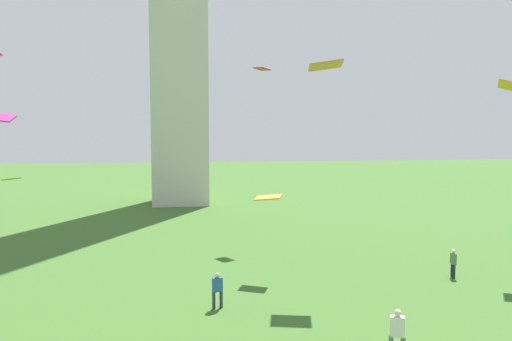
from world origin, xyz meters
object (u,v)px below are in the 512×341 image
Objects in this scene: kite_flying_4 at (326,65)px; kite_flying_6 at (262,69)px; kite_flying_3 at (268,197)px; person_3 at (217,288)px; kite_flying_0 at (11,179)px; person_2 at (397,332)px; person_0 at (453,262)px.

kite_flying_6 is (-1.68, 10.71, 1.14)m from kite_flying_4.
kite_flying_6 is at bearing 106.37° from kite_flying_3.
person_3 is at bearing -45.59° from kite_flying_6.
person_2 is at bearing 52.75° from kite_flying_0.
kite_flying_0 is (-18.14, 17.02, 3.91)m from person_2.
person_2 is 13.98m from kite_flying_4.
person_2 is at bearing 152.78° from person_0.
kite_flying_4 is 1.37× the size of kite_flying_6.
person_0 is 0.95× the size of person_3.
kite_flying_0 is at bearing 84.17° from person_0.
kite_flying_3 is at bearing 170.52° from kite_flying_4.
kite_flying_0 is at bearing 117.63° from person_3.
kite_flying_3 is (-9.94, 1.70, 3.50)m from person_0.
person_3 is at bearing 53.76° from kite_flying_0.
kite_flying_4 reaches higher than person_2.
person_2 is 0.95× the size of kite_flying_4.
person_2 reaches higher than person_0.
kite_flying_4 is (0.09, 9.40, 10.34)m from person_2.
kite_flying_0 reaches higher than person_0.
kite_flying_4 is at bearing 4.40° from kite_flying_3.
person_2 is at bearing -24.41° from kite_flying_6.
person_2 is 25.18m from kite_flying_0.
person_0 is at bearing 71.74° from person_2.
kite_flying_6 reaches higher than person_0.
person_3 is 0.85× the size of kite_flying_4.
person_3 is at bearing -101.36° from kite_flying_3.
person_3 is (-13.03, -2.78, 0.05)m from person_0.
kite_flying_3 is 1.20× the size of kite_flying_6.
kite_flying_3 is at bearing -35.77° from kite_flying_6.
kite_flying_3 is (15.38, -6.65, -0.57)m from kite_flying_0.
person_2 is at bearing -65.40° from person_3.
person_3 is 6.44m from kite_flying_3.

